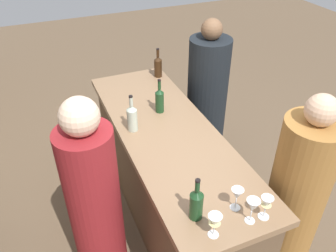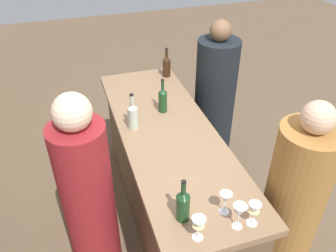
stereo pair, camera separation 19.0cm
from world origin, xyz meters
The scene contains 13 objects.
ground_plane centered at (0.00, 0.00, 0.00)m, with size 12.00×12.00×0.00m, color brown.
bar_counter centered at (0.00, 0.00, 0.46)m, with size 2.16×0.71×0.90m.
wine_bottle_leftmost_olive_green centered at (-0.82, 0.18, 1.01)m, with size 0.08×0.08×0.28m.
wine_bottle_second_left_clear_pale centered at (0.13, 0.24, 1.02)m, with size 0.08×0.08×0.30m.
wine_bottle_center_olive_green centered at (0.29, -0.05, 1.02)m, with size 0.07×0.07×0.29m.
wine_bottle_second_right_amber_brown centered at (0.90, -0.27, 1.01)m, with size 0.08×0.08×0.29m.
wine_glass_near_left centered at (-0.97, -0.18, 1.01)m, with size 0.07×0.07×0.15m.
wine_glass_near_center centered at (-0.97, -0.09, 1.02)m, with size 0.08×0.08×0.16m.
wine_glass_near_right centered at (-0.85, -0.07, 1.01)m, with size 0.07×0.07×0.15m.
wine_glass_far_left centered at (-0.97, 0.14, 1.01)m, with size 0.08×0.08×0.15m.
person_left_guest centered at (0.62, -0.68, 0.69)m, with size 0.51×0.51×1.51m.
person_center_guest centered at (-0.79, -0.61, 0.69)m, with size 0.45×0.45×1.50m.
person_right_guest centered at (-0.35, 0.67, 0.71)m, with size 0.36×0.36×1.54m.
Camera 2 is at (-2.04, 0.65, 2.45)m, focal length 36.93 mm.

